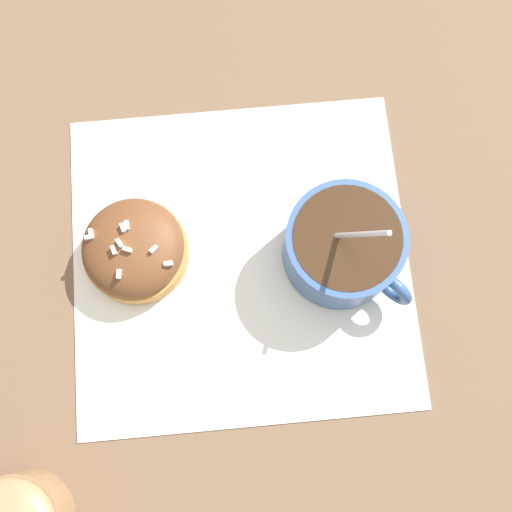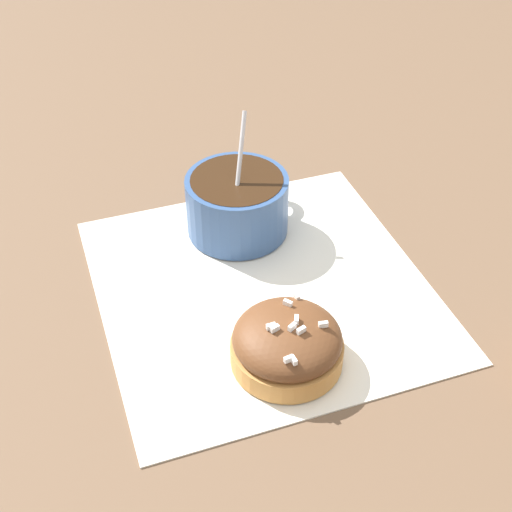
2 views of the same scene
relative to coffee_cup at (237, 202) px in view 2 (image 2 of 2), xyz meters
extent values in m
plane|color=brown|center=(-0.08, 0.00, -0.03)|extent=(3.00, 3.00, 0.00)
cube|color=white|center=(-0.08, 0.00, -0.03)|extent=(0.30, 0.29, 0.00)
cylinder|color=#335184|center=(0.00, 0.00, 0.00)|extent=(0.09, 0.09, 0.06)
cylinder|color=#331E0F|center=(0.00, 0.00, 0.02)|extent=(0.08, 0.08, 0.01)
torus|color=#335184|center=(0.04, -0.04, 0.00)|extent=(0.03, 0.03, 0.04)
ellipsoid|color=silver|center=(0.02, -0.01, -0.02)|extent=(0.03, 0.03, 0.01)
cylinder|color=silver|center=(-0.01, 0.00, 0.03)|extent=(0.05, 0.03, 0.10)
cylinder|color=#C18442|center=(-0.17, 0.01, -0.02)|extent=(0.09, 0.09, 0.02)
ellipsoid|color=brown|center=(-0.17, 0.01, -0.01)|extent=(0.08, 0.08, 0.03)
cube|color=white|center=(-0.20, 0.02, 0.01)|extent=(0.00, 0.01, 0.00)
cube|color=white|center=(-0.17, 0.00, 0.01)|extent=(0.01, 0.01, 0.00)
cube|color=white|center=(-0.18, 0.00, 0.01)|extent=(0.01, 0.01, 0.00)
cube|color=white|center=(-0.15, 0.00, 0.01)|extent=(0.01, 0.01, 0.00)
cube|color=white|center=(-0.17, 0.02, 0.01)|extent=(0.00, 0.01, 0.00)
cube|color=white|center=(-0.17, 0.02, 0.01)|extent=(0.01, 0.01, 0.00)
cube|color=white|center=(-0.18, -0.02, 0.01)|extent=(0.00, 0.01, 0.00)
cube|color=white|center=(-0.18, 0.00, 0.01)|extent=(0.01, 0.01, 0.00)
cube|color=white|center=(-0.20, 0.01, 0.01)|extent=(0.01, 0.00, 0.00)
cube|color=white|center=(-0.14, -0.01, 0.00)|extent=(0.01, 0.00, 0.00)
camera|label=1|loc=(-0.07, -0.12, 0.46)|focal=42.00mm
camera|label=2|loc=(-0.52, 0.13, 0.38)|focal=50.00mm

